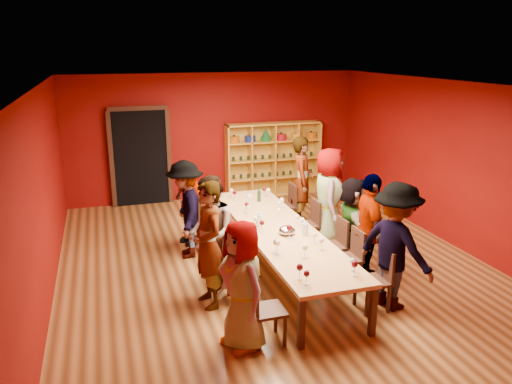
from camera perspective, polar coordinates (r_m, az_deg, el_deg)
room_shell at (r=7.86m, az=2.70°, el=0.96°), size 7.10×9.10×3.04m
tasting_table at (r=8.11m, az=2.63°, el=-4.50°), size 1.10×4.50×0.75m
doorway at (r=11.84m, az=-13.06°, el=3.91°), size 1.40×0.17×2.30m
shelving_unit at (r=12.39m, az=1.93°, el=4.21°), size 2.40×0.40×1.80m
chair_person_left_0 at (r=6.30m, az=0.61°, el=-12.96°), size 0.42×0.42×0.89m
person_left_0 at (r=6.09m, az=-1.60°, el=-10.63°), size 0.65×0.89×1.64m
chair_person_left_1 at (r=7.28m, az=-2.18°, el=-8.76°), size 0.42×0.42×0.89m
person_left_1 at (r=7.02m, az=-5.47°, el=-6.05°), size 0.59×0.74×1.83m
chair_person_left_2 at (r=7.77m, az=-3.28°, el=-7.08°), size 0.42×0.42×0.89m
person_left_2 at (r=7.58m, az=-5.19°, el=-4.66°), size 0.50×0.87×1.75m
chair_person_left_3 at (r=8.92m, az=-5.29°, el=-3.97°), size 0.42×0.42×0.89m
person_left_3 at (r=8.73m, az=-8.04°, el=-1.98°), size 0.57×1.15×1.72m
chair_person_left_4 at (r=9.47m, az=-6.05°, el=-2.78°), size 0.42×0.42×0.89m
person_left_4 at (r=9.34m, az=-7.60°, el=-1.31°), size 0.72×0.99×1.55m
chair_person_right_0 at (r=7.26m, az=13.77°, el=-9.31°), size 0.42×0.42×0.89m
person_right_0 at (r=7.22m, az=15.67°, el=-5.99°), size 0.87×1.28×1.83m
chair_person_right_1 at (r=7.89m, az=10.80°, el=-6.99°), size 0.42×0.42×0.89m
person_right_1 at (r=7.89m, az=12.82°, el=-4.16°), size 0.66×1.10×1.75m
chair_person_right_2 at (r=8.32m, az=9.10°, el=-5.65°), size 0.42×0.42×0.89m
person_right_2 at (r=8.35m, az=10.96°, el=-3.57°), size 0.66×1.50×1.56m
chair_person_right_3 at (r=9.22m, az=6.20°, el=-3.32°), size 0.42×0.42×0.89m
person_right_3 at (r=9.23m, az=8.29°, el=-0.62°), size 0.78×1.01×1.84m
chair_person_right_4 at (r=10.25m, az=3.60°, el=-1.23°), size 0.42×0.42×0.89m
person_right_4 at (r=10.24m, az=5.29°, el=1.23°), size 0.72×0.82×1.85m
wine_glass_0 at (r=8.66m, az=-0.88°, el=-1.85°), size 0.07×0.07×0.18m
wine_glass_1 at (r=7.48m, az=6.72°, el=-4.96°), size 0.07×0.07×0.18m
wine_glass_2 at (r=7.64m, az=3.83°, el=-4.18°), size 0.09×0.09×0.22m
wine_glass_3 at (r=9.50m, az=-2.46°, el=-0.10°), size 0.08×0.08×0.20m
wine_glass_4 at (r=9.70m, az=-2.83°, el=0.11°), size 0.07×0.07×0.18m
wine_glass_5 at (r=6.24m, az=5.81°, el=-9.33°), size 0.08×0.08×0.19m
wine_glass_6 at (r=6.54m, az=11.20°, el=-8.17°), size 0.08×0.08×0.21m
wine_glass_7 at (r=6.99m, az=5.62°, el=-6.37°), size 0.08×0.08×0.20m
wine_glass_8 at (r=8.20m, az=4.73°, el=-2.90°), size 0.08×0.08×0.19m
wine_glass_9 at (r=7.13m, az=2.29°, el=-5.84°), size 0.08×0.08×0.20m
wine_glass_10 at (r=8.03m, az=5.32°, el=-3.31°), size 0.08×0.08×0.20m
wine_glass_11 at (r=7.27m, az=7.48°, el=-5.57°), size 0.08×0.08×0.19m
wine_glass_12 at (r=9.17m, az=-0.78°, el=-0.62°), size 0.09×0.09×0.22m
wine_glass_13 at (r=6.35m, az=5.02°, el=-8.64°), size 0.09×0.09×0.21m
wine_glass_14 at (r=8.96m, az=2.97°, el=-1.04°), size 0.09×0.09×0.22m
wine_glass_15 at (r=8.08m, az=0.01°, el=-3.14°), size 0.08×0.08×0.19m
wine_glass_16 at (r=8.49m, az=2.62°, el=-2.18°), size 0.08×0.08×0.19m
wine_glass_17 at (r=7.90m, az=0.69°, el=-3.59°), size 0.08×0.08×0.19m
wine_glass_18 at (r=9.61m, az=1.43°, el=0.11°), size 0.08×0.08×0.21m
wine_glass_19 at (r=6.69m, az=10.96°, el=-7.80°), size 0.07×0.07×0.18m
wine_glass_20 at (r=7.07m, az=2.48°, el=-5.89°), size 0.09×0.09×0.22m
wine_glass_21 at (r=8.88m, az=2.67°, el=-1.37°), size 0.08×0.08×0.19m
wine_glass_22 at (r=8.81m, az=-1.05°, el=-1.48°), size 0.08×0.08×0.19m
wine_glass_23 at (r=9.76m, az=0.95°, el=0.25°), size 0.07×0.07×0.18m
spittoon_bowl at (r=7.83m, az=3.55°, el=-4.41°), size 0.27×0.27×0.15m
carafe_a at (r=8.10m, az=0.36°, el=-3.29°), size 0.12×0.12×0.25m
carafe_b at (r=7.79m, az=5.66°, el=-4.23°), size 0.12×0.12×0.23m
wine_bottle at (r=9.44m, az=0.34°, el=-0.45°), size 0.08×0.08×0.28m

